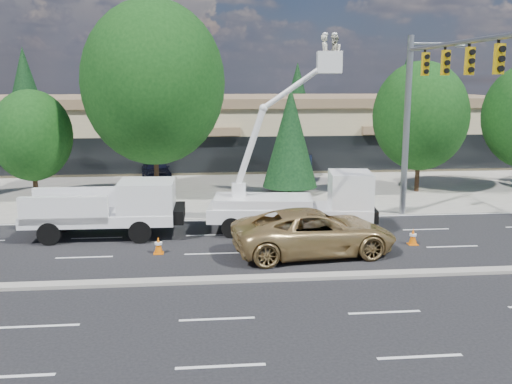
{
  "coord_description": "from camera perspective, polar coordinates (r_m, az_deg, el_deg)",
  "views": [
    {
      "loc": [
        -0.39,
        -18.76,
        6.83
      ],
      "look_at": [
        1.81,
        3.65,
        2.4
      ],
      "focal_mm": 40.0,
      "sensor_mm": 36.0,
      "label": 1
    }
  ],
  "objects": [
    {
      "name": "ground",
      "position": [
        19.97,
        -4.21,
        -8.9
      ],
      "size": [
        140.0,
        140.0,
        0.0
      ],
      "primitive_type": "plane",
      "color": "black",
      "rests_on": "ground"
    },
    {
      "name": "concrete_apron",
      "position": [
        39.36,
        -4.96,
        1.1
      ],
      "size": [
        140.0,
        22.0,
        0.01
      ],
      "primitive_type": "cube",
      "color": "gray",
      "rests_on": "ground"
    },
    {
      "name": "road_median",
      "position": [
        19.95,
        -4.21,
        -8.74
      ],
      "size": [
        120.0,
        0.55,
        0.12
      ],
      "primitive_type": "cube",
      "color": "gray",
      "rests_on": "ground"
    },
    {
      "name": "strip_mall",
      "position": [
        48.9,
        -5.17,
        6.39
      ],
      "size": [
        50.4,
        15.4,
        5.5
      ],
      "color": "tan",
      "rests_on": "ground"
    },
    {
      "name": "tree_front_c",
      "position": [
        35.24,
        -21.51,
        5.27
      ],
      "size": [
        4.57,
        4.57,
        6.34
      ],
      "color": "#332114",
      "rests_on": "ground"
    },
    {
      "name": "tree_front_d",
      "position": [
        33.86,
        -10.21,
        10.7
      ],
      "size": [
        8.22,
        8.22,
        11.41
      ],
      "color": "#332114",
      "rests_on": "ground"
    },
    {
      "name": "tree_front_e",
      "position": [
        34.35,
        3.46,
        5.52
      ],
      "size": [
        3.3,
        3.3,
        6.5
      ],
      "color": "#332114",
      "rests_on": "ground"
    },
    {
      "name": "tree_front_f",
      "position": [
        36.38,
        16.13,
        7.31
      ],
      "size": [
        5.76,
        5.76,
        8.0
      ],
      "color": "#332114",
      "rests_on": "ground"
    },
    {
      "name": "tree_back_a",
      "position": [
        63.28,
        -22.06,
        9.07
      ],
      "size": [
        5.15,
        5.15,
        10.15
      ],
      "color": "#332114",
      "rests_on": "ground"
    },
    {
      "name": "tree_back_b",
      "position": [
        60.87,
        -9.16,
        10.32
      ],
      "size": [
        5.79,
        5.79,
        11.4
      ],
      "color": "#332114",
      "rests_on": "ground"
    },
    {
      "name": "tree_back_c",
      "position": [
        61.68,
        4.14,
        9.08
      ],
      "size": [
        4.41,
        4.41,
        8.69
      ],
      "color": "#332114",
      "rests_on": "ground"
    },
    {
      "name": "tree_back_d",
      "position": [
        64.77,
        14.81,
        9.34
      ],
      "size": [
        4.93,
        4.93,
        9.72
      ],
      "color": "#332114",
      "rests_on": "ground"
    },
    {
      "name": "signal_mast",
      "position": [
        27.84,
        16.58,
        9.08
      ],
      "size": [
        2.76,
        10.16,
        9.0
      ],
      "color": "gray",
      "rests_on": "ground"
    },
    {
      "name": "utility_pickup",
      "position": [
        25.92,
        -14.25,
        -2.16
      ],
      "size": [
        6.53,
        2.68,
        2.49
      ],
      "rotation": [
        0.0,
        0.0,
        -0.02
      ],
      "color": "white",
      "rests_on": "ground"
    },
    {
      "name": "bucket_truck",
      "position": [
        25.78,
        4.73,
        -0.02
      ],
      "size": [
        7.54,
        3.12,
        8.84
      ],
      "rotation": [
        0.0,
        0.0,
        -0.13
      ],
      "color": "white",
      "rests_on": "ground"
    },
    {
      "name": "traffic_cone_b",
      "position": [
        23.21,
        -9.73,
        -5.27
      ],
      "size": [
        0.4,
        0.4,
        0.7
      ],
      "color": "#DC6006",
      "rests_on": "ground"
    },
    {
      "name": "traffic_cone_c",
      "position": [
        22.95,
        -0.91,
        -5.3
      ],
      "size": [
        0.4,
        0.4,
        0.7
      ],
      "color": "#DC6006",
      "rests_on": "ground"
    },
    {
      "name": "traffic_cone_d",
      "position": [
        25.0,
        15.42,
        -4.33
      ],
      "size": [
        0.4,
        0.4,
        0.7
      ],
      "color": "#DC6006",
      "rests_on": "ground"
    },
    {
      "name": "minivan",
      "position": [
        22.8,
        5.84,
        -4.0
      ],
      "size": [
        6.81,
        3.73,
        1.81
      ],
      "primitive_type": "imported",
      "rotation": [
        0.0,
        0.0,
        1.69
      ],
      "color": "tan",
      "rests_on": "ground"
    },
    {
      "name": "parked_car_west",
      "position": [
        40.33,
        -9.97,
        2.3
      ],
      "size": [
        2.54,
        4.68,
        1.51
      ],
      "primitive_type": "imported",
      "rotation": [
        0.0,
        0.0,
        0.18
      ],
      "color": "black",
      "rests_on": "ground"
    },
    {
      "name": "parked_car_east",
      "position": [
        40.84,
        4.45,
        2.57
      ],
      "size": [
        2.5,
        4.96,
        1.56
      ],
      "primitive_type": "imported",
      "rotation": [
        0.0,
        0.0,
        -0.19
      ],
      "color": "black",
      "rests_on": "ground"
    }
  ]
}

